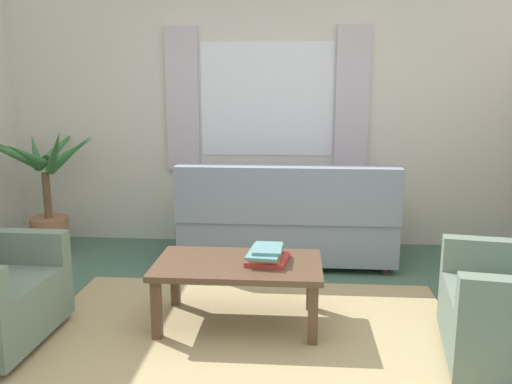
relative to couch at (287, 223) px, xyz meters
name	(u,v)px	position (x,y,z in m)	size (l,w,h in m)	color
ground_plane	(246,343)	(-0.23, -1.58, -0.37)	(6.24, 6.24, 0.00)	#476B56
wall_back	(267,115)	(-0.23, 0.68, 0.93)	(5.32, 0.12, 2.60)	silver
window_with_curtains	(266,100)	(-0.23, 0.60, 1.08)	(1.98, 0.07, 1.40)	white
area_rug	(246,342)	(-0.23, -1.58, -0.36)	(2.73, 2.05, 0.01)	tan
couch	(287,223)	(0.00, 0.00, 0.00)	(1.90, 0.82, 0.92)	gray
coffee_table	(238,270)	(-0.30, -1.32, 0.01)	(1.10, 0.64, 0.44)	brown
book_stack_on_table	(267,255)	(-0.11, -1.29, 0.12)	(0.29, 0.36, 0.10)	#B23833
potted_plant	(46,191)	(-2.30, 0.12, 0.23)	(1.10, 1.28, 1.26)	#9E6B4C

